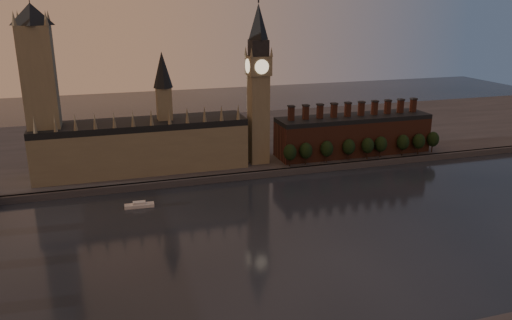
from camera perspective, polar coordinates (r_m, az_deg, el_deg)
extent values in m
plane|color=black|center=(237.39, 6.02, -8.95)|extent=(900.00, 900.00, 0.00)
cube|color=#46464B|center=(314.87, -0.38, -1.75)|extent=(900.00, 4.00, 4.00)
cube|color=#46464B|center=(398.17, -4.15, 2.28)|extent=(900.00, 180.00, 4.00)
cube|color=#7E7559|center=(322.50, -12.83, 1.25)|extent=(130.00, 30.00, 28.00)
cube|color=black|center=(318.59, -13.02, 4.02)|extent=(130.00, 30.00, 4.00)
cube|color=#7E7559|center=(317.90, -10.44, 6.00)|extent=(9.00, 9.00, 24.00)
cone|color=black|center=(314.34, -10.66, 10.11)|extent=(12.00, 12.00, 22.00)
cone|color=#7E7559|center=(305.05, -24.00, 3.74)|extent=(2.60, 2.60, 10.00)
cone|color=#7E7559|center=(303.91, -21.99, 3.93)|extent=(2.60, 2.60, 10.00)
cone|color=#7E7559|center=(303.14, -19.98, 4.12)|extent=(2.60, 2.60, 10.00)
cone|color=#7E7559|center=(302.76, -17.95, 4.30)|extent=(2.60, 2.60, 10.00)
cone|color=#7E7559|center=(302.75, -15.92, 4.48)|extent=(2.60, 2.60, 10.00)
cone|color=#7E7559|center=(303.12, -13.90, 4.65)|extent=(2.60, 2.60, 10.00)
cone|color=#7E7559|center=(303.87, -11.88, 4.82)|extent=(2.60, 2.60, 10.00)
cone|color=#7E7559|center=(305.00, -9.87, 4.98)|extent=(2.60, 2.60, 10.00)
cone|color=#7E7559|center=(306.50, -7.88, 5.13)|extent=(2.60, 2.60, 10.00)
cone|color=#7E7559|center=(308.36, -5.90, 5.28)|extent=(2.60, 2.60, 10.00)
cone|color=#7E7559|center=(310.59, -3.96, 5.41)|extent=(2.60, 2.60, 10.00)
cone|color=#7E7559|center=(313.17, -2.04, 5.54)|extent=(2.60, 2.60, 10.00)
cube|color=#7E7559|center=(316.71, -23.20, 5.77)|extent=(18.00, 18.00, 90.00)
cone|color=black|center=(311.87, -24.33, 14.97)|extent=(24.00, 24.00, 12.00)
cylinder|color=#232326|center=(311.84, -24.47, 16.06)|extent=(0.50, 0.50, 12.00)
cone|color=#7E7559|center=(304.94, -25.98, 14.37)|extent=(3.00, 3.00, 8.00)
cone|color=#7E7559|center=(303.17, -22.90, 14.73)|extent=(3.00, 3.00, 8.00)
cone|color=#7E7559|center=(320.80, -25.58, 14.48)|extent=(3.00, 3.00, 8.00)
cone|color=#7E7559|center=(319.11, -22.66, 14.82)|extent=(3.00, 3.00, 8.00)
cube|color=#7E7559|center=(327.69, 0.27, 4.65)|extent=(12.00, 12.00, 58.00)
cube|color=#7E7559|center=(321.89, 0.27, 10.74)|extent=(14.00, 14.00, 12.00)
cube|color=#232326|center=(320.84, 0.28, 12.69)|extent=(11.00, 11.00, 10.00)
cone|color=black|center=(319.97, 0.28, 15.55)|extent=(13.00, 13.00, 22.00)
cylinder|color=beige|center=(315.08, 0.68, 10.60)|extent=(9.00, 0.50, 9.00)
cylinder|color=beige|center=(328.72, -0.11, 10.87)|extent=(9.00, 0.50, 9.00)
cylinder|color=beige|center=(319.81, -0.98, 10.69)|extent=(0.50, 9.00, 9.00)
cylinder|color=beige|center=(324.12, 1.51, 10.78)|extent=(0.50, 9.00, 9.00)
cone|color=#7E7559|center=(312.91, -0.52, 12.21)|extent=(2.00, 2.00, 6.00)
cone|color=#7E7559|center=(316.88, 1.79, 12.26)|extent=(2.00, 2.00, 6.00)
cone|color=#7E7559|center=(325.33, -1.19, 12.40)|extent=(2.00, 2.00, 6.00)
cone|color=#7E7559|center=(329.16, 1.03, 12.45)|extent=(2.00, 2.00, 6.00)
cube|color=brown|center=(358.43, 11.01, 2.63)|extent=(110.00, 25.00, 24.00)
cube|color=black|center=(355.35, 11.13, 4.74)|extent=(110.00, 25.00, 3.00)
cube|color=brown|center=(334.65, 4.04, 5.31)|extent=(3.50, 3.50, 9.00)
cube|color=#232326|center=(333.66, 4.06, 6.15)|extent=(4.20, 4.20, 1.00)
cube|color=brown|center=(338.51, 5.70, 5.40)|extent=(3.50, 3.50, 9.00)
cube|color=#232326|center=(337.53, 5.72, 6.23)|extent=(4.20, 4.20, 1.00)
cube|color=brown|center=(342.65, 7.32, 5.49)|extent=(3.50, 3.50, 9.00)
cube|color=#232326|center=(341.68, 7.35, 6.31)|extent=(4.20, 4.20, 1.00)
cube|color=brown|center=(347.05, 8.89, 5.57)|extent=(3.50, 3.50, 9.00)
cube|color=#232326|center=(346.10, 8.93, 6.38)|extent=(4.20, 4.20, 1.00)
cube|color=brown|center=(351.71, 10.43, 5.65)|extent=(3.50, 3.50, 9.00)
cube|color=#232326|center=(350.77, 10.48, 6.45)|extent=(4.20, 4.20, 1.00)
cube|color=brown|center=(356.62, 11.93, 5.72)|extent=(3.50, 3.50, 9.00)
cube|color=#232326|center=(355.68, 11.98, 6.51)|extent=(4.20, 4.20, 1.00)
cube|color=brown|center=(361.75, 13.39, 5.78)|extent=(3.50, 3.50, 9.00)
cube|color=#232326|center=(360.84, 13.44, 6.56)|extent=(4.20, 4.20, 1.00)
cube|color=brown|center=(367.12, 14.80, 5.84)|extent=(3.50, 3.50, 9.00)
cube|color=#232326|center=(366.21, 14.86, 6.61)|extent=(4.20, 4.20, 1.00)
cube|color=brown|center=(372.70, 16.18, 5.90)|extent=(3.50, 3.50, 9.00)
cube|color=#232326|center=(371.81, 16.24, 6.65)|extent=(4.20, 4.20, 1.00)
cube|color=brown|center=(378.48, 17.51, 5.95)|extent=(3.50, 3.50, 9.00)
cube|color=#232326|center=(377.61, 17.58, 6.69)|extent=(4.20, 4.20, 1.00)
cylinder|color=black|center=(325.59, 3.88, -0.22)|extent=(0.80, 0.80, 6.00)
ellipsoid|color=black|center=(323.70, 3.90, 0.88)|extent=(8.60, 8.60, 10.75)
cylinder|color=black|center=(330.15, 5.69, -0.01)|extent=(0.80, 0.80, 6.00)
ellipsoid|color=black|center=(328.30, 5.72, 1.07)|extent=(8.60, 8.60, 10.75)
cylinder|color=black|center=(336.31, 8.05, 0.22)|extent=(0.80, 0.80, 6.00)
ellipsoid|color=black|center=(334.49, 8.10, 1.29)|extent=(8.60, 8.60, 10.75)
cylinder|color=black|center=(343.32, 10.50, 0.45)|extent=(0.80, 0.80, 6.00)
ellipsoid|color=black|center=(341.53, 10.56, 1.50)|extent=(8.60, 8.60, 10.75)
cylinder|color=black|center=(348.97, 12.58, 0.60)|extent=(0.80, 0.80, 6.00)
ellipsoid|color=black|center=(347.21, 12.65, 1.63)|extent=(8.60, 8.60, 10.75)
cylinder|color=black|center=(354.50, 14.00, 0.76)|extent=(0.80, 0.80, 6.00)
ellipsoid|color=black|center=(352.77, 14.08, 1.77)|extent=(8.60, 8.60, 10.75)
cylinder|color=black|center=(363.50, 16.37, 0.97)|extent=(0.80, 0.80, 6.00)
ellipsoid|color=black|center=(361.81, 16.46, 1.96)|extent=(8.60, 8.60, 10.75)
cylinder|color=black|center=(369.54, 18.02, 1.08)|extent=(0.80, 0.80, 6.00)
ellipsoid|color=black|center=(367.88, 18.12, 2.06)|extent=(8.60, 8.60, 10.75)
cylinder|color=black|center=(378.29, 19.47, 1.30)|extent=(0.80, 0.80, 6.00)
ellipsoid|color=black|center=(376.67, 19.56, 2.25)|extent=(8.60, 8.60, 10.75)
cube|color=silver|center=(278.14, -13.19, -5.09)|extent=(15.95, 5.29, 1.80)
cube|color=silver|center=(277.56, -13.21, -4.79)|extent=(6.91, 3.71, 1.35)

